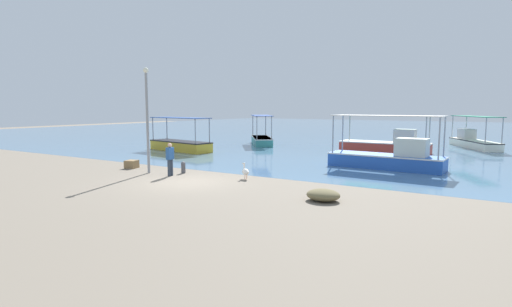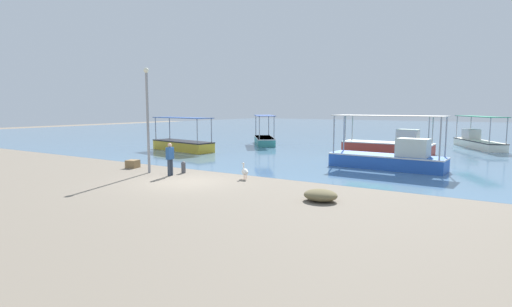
% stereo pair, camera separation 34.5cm
% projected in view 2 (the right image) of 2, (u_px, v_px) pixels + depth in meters
% --- Properties ---
extents(ground, '(120.00, 120.00, 0.00)m').
position_uv_depth(ground, '(185.00, 182.00, 18.88)').
color(ground, '#796D5E').
extents(harbor_water, '(110.00, 90.00, 0.00)m').
position_uv_depth(harbor_water, '(406.00, 131.00, 59.18)').
color(harbor_water, '#557B9C').
rests_on(harbor_water, ground).
extents(fishing_boat_near_left, '(6.69, 2.02, 2.86)m').
position_uv_depth(fishing_boat_near_left, '(390.00, 144.00, 30.58)').
color(fishing_boat_near_left, '#C63E31').
rests_on(fishing_boat_near_left, harbor_water).
extents(fishing_boat_far_left, '(6.16, 2.71, 2.68)m').
position_uv_depth(fishing_boat_far_left, '(183.00, 144.00, 32.13)').
color(fishing_boat_far_left, gold).
rests_on(fishing_boat_far_left, harbor_water).
extents(fishing_boat_outer, '(4.48, 6.88, 2.73)m').
position_uv_depth(fishing_boat_outer, '(477.00, 141.00, 34.27)').
color(fishing_boat_outer, white).
rests_on(fishing_boat_outer, harbor_water).
extents(fishing_boat_center, '(4.50, 5.37, 2.74)m').
position_uv_depth(fishing_boat_center, '(264.00, 139.00, 37.38)').
color(fishing_boat_center, teal).
rests_on(fishing_boat_center, harbor_water).
extents(fishing_boat_near_right, '(6.49, 2.16, 3.04)m').
position_uv_depth(fishing_boat_near_right, '(390.00, 157.00, 22.63)').
color(fishing_boat_near_right, blue).
rests_on(fishing_boat_near_right, harbor_water).
extents(pelican, '(0.72, 0.55, 0.80)m').
position_uv_depth(pelican, '(245.00, 171.00, 19.50)').
color(pelican, '#E0997A').
rests_on(pelican, ground).
extents(lamp_post, '(0.28, 0.28, 5.55)m').
position_uv_depth(lamp_post, '(148.00, 114.00, 21.08)').
color(lamp_post, gray).
rests_on(lamp_post, ground).
extents(mooring_bollard, '(0.24, 0.24, 0.63)m').
position_uv_depth(mooring_bollard, '(183.00, 167.00, 21.31)').
color(mooring_bollard, '#47474C').
rests_on(mooring_bollard, ground).
extents(fisherman_standing, '(0.25, 0.42, 1.69)m').
position_uv_depth(fisherman_standing, '(170.00, 158.00, 20.40)').
color(fisherman_standing, '#2B3543').
rests_on(fisherman_standing, ground).
extents(net_pile, '(1.29, 1.09, 0.44)m').
position_uv_depth(net_pile, '(321.00, 195.00, 14.94)').
color(net_pile, brown).
rests_on(net_pile, ground).
extents(cargo_crate, '(0.75, 0.76, 0.45)m').
position_uv_depth(cargo_crate, '(133.00, 164.00, 23.13)').
color(cargo_crate, olive).
rests_on(cargo_crate, ground).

